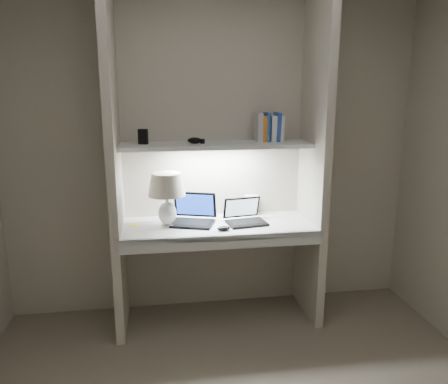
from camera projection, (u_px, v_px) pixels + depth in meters
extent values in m
cube|color=beige|center=(213.00, 155.00, 3.42)|extent=(3.20, 0.01, 2.50)
cube|color=beige|center=(114.00, 163.00, 3.04)|extent=(0.06, 0.55, 2.50)
cube|color=beige|center=(314.00, 158.00, 3.26)|extent=(0.06, 0.55, 2.50)
cube|color=white|center=(218.00, 226.00, 3.27)|extent=(1.40, 0.55, 0.04)
cube|color=silver|center=(223.00, 242.00, 3.02)|extent=(1.46, 0.03, 0.10)
cube|color=silver|center=(216.00, 145.00, 3.22)|extent=(1.40, 0.36, 0.03)
cube|color=white|center=(216.00, 148.00, 3.23)|extent=(0.60, 0.04, 0.02)
cylinder|color=white|center=(168.00, 225.00, 3.20)|extent=(0.10, 0.10, 0.02)
ellipsoid|color=white|center=(167.00, 213.00, 3.18)|extent=(0.14, 0.14, 0.17)
cylinder|color=white|center=(167.00, 200.00, 3.16)|extent=(0.02, 0.02, 0.07)
sphere|color=#FFD899|center=(167.00, 190.00, 3.14)|extent=(0.04, 0.04, 0.04)
cube|color=black|center=(191.00, 223.00, 3.24)|extent=(0.38, 0.32, 0.02)
cube|color=black|center=(191.00, 222.00, 3.24)|extent=(0.31, 0.24, 0.00)
cube|color=black|center=(195.00, 204.00, 3.35)|extent=(0.33, 0.16, 0.20)
cube|color=blue|center=(195.00, 205.00, 3.34)|extent=(0.29, 0.13, 0.17)
cube|color=black|center=(247.00, 223.00, 3.25)|extent=(0.31, 0.24, 0.02)
cube|color=black|center=(247.00, 222.00, 3.25)|extent=(0.26, 0.17, 0.00)
cube|color=black|center=(241.00, 207.00, 3.35)|extent=(0.29, 0.10, 0.17)
cube|color=#CFE6FF|center=(242.00, 207.00, 3.34)|extent=(0.25, 0.08, 0.13)
cube|color=silver|center=(251.00, 205.00, 3.51)|extent=(0.12, 0.10, 0.15)
ellipsoid|color=black|center=(224.00, 228.00, 3.11)|extent=(0.10, 0.07, 0.03)
torus|color=black|center=(196.00, 221.00, 3.31)|extent=(0.14, 0.14, 0.01)
cube|color=yellow|center=(134.00, 225.00, 3.23)|extent=(0.08, 0.08, 0.00)
cube|color=silver|center=(280.00, 128.00, 3.32)|extent=(0.03, 0.14, 0.19)
cube|color=#2B47AD|center=(277.00, 127.00, 3.31)|extent=(0.04, 0.14, 0.22)
cube|color=white|center=(272.00, 129.00, 3.31)|extent=(0.04, 0.14, 0.19)
cube|color=#2853B0|center=(267.00, 127.00, 3.30)|extent=(0.02, 0.14, 0.22)
cube|color=orange|center=(263.00, 129.00, 3.30)|extent=(0.03, 0.14, 0.19)
cube|color=silver|center=(258.00, 127.00, 3.29)|extent=(0.04, 0.14, 0.22)
cube|color=black|center=(143.00, 137.00, 3.15)|extent=(0.07, 0.06, 0.11)
ellipsoid|color=black|center=(195.00, 140.00, 3.17)|extent=(0.11, 0.09, 0.05)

